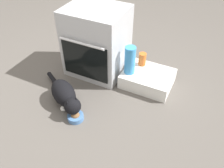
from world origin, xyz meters
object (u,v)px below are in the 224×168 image
Objects in this scene: sauce_jar at (142,59)px; water_bottle at (130,60)px; oven at (97,42)px; food_bowl at (76,117)px; cat at (65,95)px; pantry_cabinet at (148,79)px.

sauce_jar is 0.21m from water_bottle.
sauce_jar is 0.47× the size of water_bottle.
food_bowl is (0.18, -0.75, -0.34)m from oven.
oven is 5.26× the size of sauce_jar.
water_bottle is at bearing 86.00° from cat.
pantry_cabinet is (0.60, 0.00, -0.29)m from oven.
cat is at bearing -90.59° from oven.
water_bottle is at bearing -9.42° from oven.
food_bowl is at bearing -118.94° from pantry_cabinet.
oven reaches higher than sauce_jar.
food_bowl is 0.49× the size of water_bottle.
oven is at bearing -179.64° from pantry_cabinet.
sauce_jar reaches higher than food_bowl.
sauce_jar is (0.49, 0.74, 0.10)m from cat.
pantry_cabinet is at bearing 61.06° from food_bowl.
oven is 1.43× the size of pantry_cabinet.
sauce_jar is at bearing 13.24° from oven.
sauce_jar is at bearing 89.52° from cat.
water_bottle reaches higher than cat.
pantry_cabinet is 3.67× the size of sauce_jar.
cat is (-0.61, -0.63, 0.04)m from pantry_cabinet.
oven is 4.97× the size of food_bowl.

